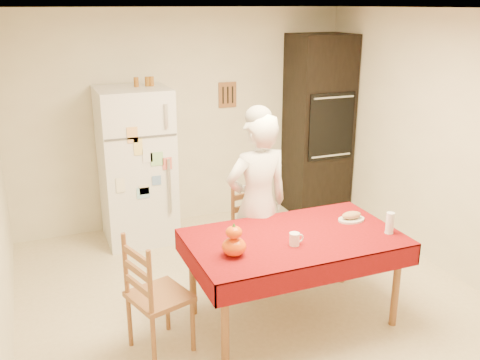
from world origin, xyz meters
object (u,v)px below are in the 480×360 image
chair_far (255,231)px  pumpkin_lower (234,247)px  chair_left (152,292)px  bread_plate (351,220)px  wine_glass (390,223)px  oven_cabinet (318,126)px  seated_woman (258,205)px  coffee_mug (294,239)px  refrigerator (137,166)px  dining_table (294,244)px

chair_far → pumpkin_lower: chair_far is taller
chair_left → bread_plate: size_ratio=3.96×
pumpkin_lower → wine_glass: (1.31, -0.10, 0.02)m
oven_cabinet → seated_woman: 2.21m
coffee_mug → refrigerator: bearing=108.4°
oven_cabinet → dining_table: (-1.45, -2.17, -0.41)m
refrigerator → coffee_mug: (0.75, -2.27, -0.04)m
oven_cabinet → coffee_mug: oven_cabinet is taller
seated_woman → refrigerator: bearing=-67.7°
chair_far → wine_glass: size_ratio=5.40×
refrigerator → seated_woman: 1.72m
dining_table → bread_plate: bread_plate is taller
chair_far → chair_left: bearing=-158.9°
dining_table → chair_left: (-1.17, -0.00, -0.18)m
dining_table → chair_far: chair_far is taller
chair_left → wine_glass: (1.92, -0.23, 0.34)m
bread_plate → wine_glass: bearing=-67.8°
chair_left → seated_woman: size_ratio=0.57×
oven_cabinet → chair_left: size_ratio=2.32×
dining_table → chair_left: chair_left is taller
coffee_mug → bread_plate: bearing=20.4°
seated_woman → wine_glass: bearing=131.1°
chair_left → oven_cabinet: bearing=-67.7°
oven_cabinet → seated_woman: (-1.52, -1.59, -0.27)m
refrigerator → seated_woman: bearing=-63.7°
refrigerator → bread_plate: (1.44, -2.01, -0.08)m
chair_left → pumpkin_lower: bearing=-119.7°
wine_glass → chair_left: bearing=173.1°
dining_table → coffee_mug: (-0.08, -0.15, 0.12)m
oven_cabinet → chair_left: 3.45m
seated_woman → coffee_mug: seated_woman is taller
wine_glass → bread_plate: 0.37m
refrigerator → chair_left: size_ratio=1.79×
seated_woman → chair_left: bearing=23.6°
coffee_mug → chair_left: bearing=172.3°
refrigerator → pumpkin_lower: refrigerator is taller
refrigerator → wine_glass: (1.57, -2.35, -0.00)m
refrigerator → wine_glass: size_ratio=9.66×
dining_table → wine_glass: size_ratio=9.66×
wine_glass → pumpkin_lower: bearing=175.7°
refrigerator → dining_table: 2.28m
refrigerator → wine_glass: bearing=-56.2°
refrigerator → oven_cabinet: oven_cabinet is taller
bread_plate → seated_woman: bearing=145.0°
dining_table → wine_glass: wine_glass is taller
coffee_mug → wine_glass: size_ratio=0.57×
oven_cabinet → pumpkin_lower: (-2.02, -2.30, -0.27)m
chair_left → bread_plate: 1.80m
chair_far → chair_left: 1.37m
oven_cabinet → chair_left: bearing=-140.4°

